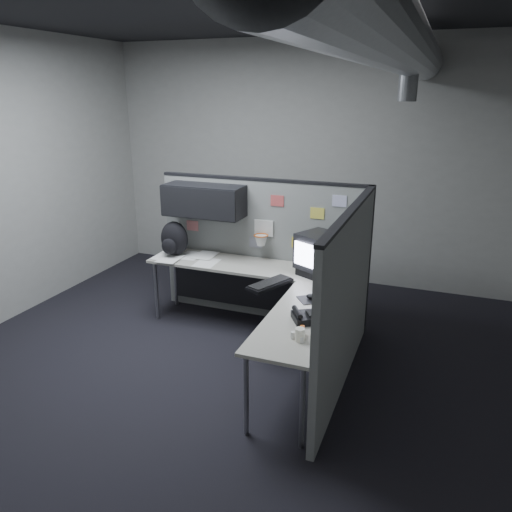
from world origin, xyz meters
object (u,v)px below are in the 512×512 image
at_px(phone, 305,317).
at_px(backpack, 174,239).
at_px(monitor, 319,254).
at_px(desk, 263,287).
at_px(keyboard, 270,284).

height_order(phone, backpack, backpack).
height_order(monitor, phone, monitor).
relative_size(monitor, backpack, 1.28).
height_order(monitor, backpack, monitor).
bearing_deg(desk, phone, -51.31).
bearing_deg(desk, backpack, 167.23).
height_order(keyboard, phone, phone).
height_order(desk, phone, phone).
bearing_deg(monitor, backpack, 161.49).
bearing_deg(monitor, phone, -99.57).
bearing_deg(keyboard, desk, 104.61).
bearing_deg(keyboard, phone, -70.68).
xyz_separation_m(keyboard, backpack, (-1.33, 0.49, 0.17)).
bearing_deg(keyboard, backpack, 139.46).
distance_m(desk, phone, 1.10).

